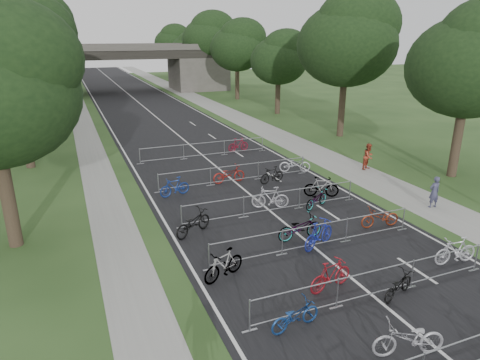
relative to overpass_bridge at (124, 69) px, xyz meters
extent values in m
cube|color=black|center=(0.00, -15.00, -3.53)|extent=(11.00, 140.00, 0.01)
cube|color=gray|center=(8.00, -15.00, -3.53)|extent=(3.00, 140.00, 0.01)
cube|color=gray|center=(-7.50, -15.00, -3.53)|extent=(2.00, 140.00, 0.01)
cube|color=silver|center=(0.00, -15.00, -3.53)|extent=(0.12, 140.00, 0.00)
cube|color=#494641|center=(-11.50, 0.00, -1.03)|extent=(8.00, 8.00, 5.00)
cube|color=#494641|center=(11.50, 0.00, -1.03)|extent=(8.00, 8.00, 5.00)
cube|color=black|center=(0.00, 0.00, 2.07)|extent=(30.00, 8.00, 1.20)
cube|color=#494641|center=(0.00, -3.80, 3.07)|extent=(30.00, 0.40, 0.90)
cube|color=#494641|center=(0.00, 3.80, 3.07)|extent=(30.00, 0.40, 0.90)
cylinder|color=#33261C|center=(-11.50, -49.00, -1.43)|extent=(0.56, 0.56, 4.20)
cylinder|color=#33261C|center=(13.00, -49.00, -1.29)|extent=(0.56, 0.56, 4.48)
ellipsoid|color=black|center=(13.00, -49.00, 3.10)|extent=(7.17, 7.17, 5.88)
sphere|color=black|center=(12.50, -48.50, 2.20)|extent=(4.66, 4.66, 4.66)
cylinder|color=#33261C|center=(-11.50, -37.00, -1.17)|extent=(0.56, 0.56, 4.72)
ellipsoid|color=black|center=(-11.50, -37.00, 3.46)|extent=(7.56, 7.56, 6.20)
sphere|color=black|center=(-10.90, -37.50, 4.97)|extent=(6.05, 6.05, 6.05)
sphere|color=black|center=(-12.00, -36.50, 2.51)|extent=(4.91, 4.91, 4.91)
cylinder|color=#33261C|center=(13.00, -37.00, -0.98)|extent=(0.56, 0.56, 5.11)
ellipsoid|color=black|center=(13.00, -37.00, 4.03)|extent=(8.18, 8.18, 6.70)
sphere|color=black|center=(13.60, -37.50, 5.66)|extent=(6.54, 6.54, 6.54)
sphere|color=black|center=(12.50, -36.50, 3.01)|extent=(5.31, 5.31, 5.31)
cylinder|color=#33261C|center=(-11.50, -25.00, -0.91)|extent=(0.56, 0.56, 5.25)
ellipsoid|color=black|center=(-11.50, -25.00, 4.24)|extent=(8.40, 8.40, 6.89)
sphere|color=black|center=(-10.90, -25.50, 5.92)|extent=(6.72, 6.72, 6.72)
sphere|color=black|center=(-12.00, -24.50, 3.19)|extent=(5.46, 5.46, 5.46)
cylinder|color=#33261C|center=(13.00, -25.00, -1.61)|extent=(0.56, 0.56, 3.85)
ellipsoid|color=black|center=(13.00, -25.00, 2.16)|extent=(6.16, 6.16, 5.05)
sphere|color=black|center=(13.60, -25.50, 3.40)|extent=(4.93, 4.93, 4.93)
sphere|color=black|center=(12.50, -24.50, 1.39)|extent=(4.00, 4.00, 4.00)
cylinder|color=#33261C|center=(-11.50, -13.00, -1.43)|extent=(0.56, 0.56, 4.20)
ellipsoid|color=black|center=(-11.50, -13.00, 2.68)|extent=(6.72, 6.72, 5.51)
sphere|color=black|center=(-10.90, -13.50, 4.03)|extent=(5.38, 5.38, 5.38)
sphere|color=black|center=(-12.00, -12.50, 1.84)|extent=(4.37, 4.37, 4.37)
cylinder|color=#33261C|center=(13.00, -13.00, -1.29)|extent=(0.56, 0.56, 4.48)
ellipsoid|color=black|center=(13.00, -13.00, 3.10)|extent=(7.17, 7.17, 5.88)
sphere|color=black|center=(13.60, -13.50, 4.53)|extent=(5.73, 5.73, 5.73)
sphere|color=black|center=(12.50, -12.50, 2.20)|extent=(4.66, 4.66, 4.66)
cylinder|color=#33261C|center=(-11.50, -1.00, -1.17)|extent=(0.56, 0.56, 4.72)
ellipsoid|color=black|center=(-11.50, -1.00, 3.46)|extent=(7.56, 7.56, 6.20)
sphere|color=black|center=(-10.90, -1.50, 4.97)|extent=(6.05, 6.05, 6.05)
sphere|color=black|center=(-12.00, -0.50, 2.51)|extent=(4.91, 4.91, 4.91)
cylinder|color=#33261C|center=(13.00, -1.00, -0.98)|extent=(0.56, 0.56, 5.11)
ellipsoid|color=black|center=(13.00, -1.00, 4.03)|extent=(8.18, 8.18, 6.70)
sphere|color=black|center=(13.60, -1.50, 5.66)|extent=(6.54, 6.54, 6.54)
sphere|color=black|center=(12.50, -0.50, 3.01)|extent=(5.31, 5.31, 5.31)
cylinder|color=#33261C|center=(-11.50, 11.00, -0.91)|extent=(0.56, 0.56, 5.25)
ellipsoid|color=black|center=(-11.50, 11.00, 4.24)|extent=(8.40, 8.40, 6.89)
sphere|color=black|center=(-10.90, 10.50, 5.92)|extent=(6.72, 6.72, 6.72)
sphere|color=black|center=(-12.00, 11.50, 3.19)|extent=(5.46, 5.46, 5.46)
cylinder|color=#33261C|center=(13.00, 11.00, -1.61)|extent=(0.56, 0.56, 3.85)
ellipsoid|color=black|center=(13.00, 11.00, 2.16)|extent=(6.16, 6.16, 5.05)
sphere|color=black|center=(13.60, 10.50, 3.40)|extent=(4.93, 4.93, 4.93)
sphere|color=black|center=(12.50, 11.50, 1.39)|extent=(4.00, 4.00, 4.00)
cylinder|color=#33261C|center=(-11.50, 23.00, -1.43)|extent=(0.56, 0.56, 4.20)
ellipsoid|color=black|center=(-11.50, 23.00, 2.68)|extent=(6.72, 6.72, 5.51)
sphere|color=black|center=(-10.90, 22.50, 4.03)|extent=(5.38, 5.38, 5.38)
sphere|color=black|center=(-12.00, 23.50, 1.84)|extent=(4.37, 4.37, 4.37)
cylinder|color=#33261C|center=(13.00, 23.00, -1.29)|extent=(0.56, 0.56, 4.48)
ellipsoid|color=black|center=(13.00, 23.00, 3.10)|extent=(7.17, 7.17, 5.88)
sphere|color=black|center=(13.60, 22.50, 4.53)|extent=(5.73, 5.73, 5.73)
sphere|color=black|center=(12.50, 23.50, 2.20)|extent=(4.66, 4.66, 4.66)
cylinder|color=#989A9F|center=(0.00, -61.40, -2.48)|extent=(9.20, 0.04, 0.04)
cylinder|color=#989A9F|center=(0.00, -57.80, -2.48)|extent=(9.20, 0.04, 0.04)
cylinder|color=#989A9F|center=(0.00, -57.80, -3.35)|extent=(9.20, 0.04, 0.04)
cylinder|color=#989A9F|center=(-4.60, -57.80, -2.98)|extent=(0.05, 0.05, 1.10)
cube|color=#989A9F|center=(-4.60, -57.80, -3.52)|extent=(0.50, 0.08, 0.03)
cylinder|color=#989A9F|center=(-1.53, -57.80, -2.98)|extent=(0.05, 0.05, 1.10)
cube|color=#989A9F|center=(-1.53, -57.80, -3.52)|extent=(0.50, 0.08, 0.03)
cylinder|color=#989A9F|center=(1.53, -57.80, -2.98)|extent=(0.05, 0.05, 1.10)
cube|color=#989A9F|center=(1.53, -57.80, -3.52)|extent=(0.50, 0.08, 0.03)
cylinder|color=#989A9F|center=(4.60, -57.80, -2.98)|extent=(0.05, 0.05, 1.10)
cube|color=#989A9F|center=(4.60, -57.80, -3.52)|extent=(0.50, 0.08, 0.03)
cylinder|color=#989A9F|center=(0.00, -54.00, -2.48)|extent=(9.20, 0.04, 0.04)
cylinder|color=#989A9F|center=(0.00, -54.00, -3.35)|extent=(9.20, 0.04, 0.04)
cylinder|color=#989A9F|center=(-4.60, -54.00, -2.98)|extent=(0.05, 0.05, 1.10)
cube|color=#989A9F|center=(-4.60, -54.00, -3.52)|extent=(0.50, 0.08, 0.03)
cylinder|color=#989A9F|center=(-1.53, -54.00, -2.98)|extent=(0.05, 0.05, 1.10)
cube|color=#989A9F|center=(-1.53, -54.00, -3.52)|extent=(0.50, 0.08, 0.03)
cylinder|color=#989A9F|center=(1.53, -54.00, -2.98)|extent=(0.05, 0.05, 1.10)
cube|color=#989A9F|center=(1.53, -54.00, -3.52)|extent=(0.50, 0.08, 0.03)
cylinder|color=#989A9F|center=(4.60, -54.00, -2.98)|extent=(0.05, 0.05, 1.10)
cube|color=#989A9F|center=(4.60, -54.00, -3.52)|extent=(0.50, 0.08, 0.03)
cylinder|color=#989A9F|center=(0.00, -50.00, -2.48)|extent=(9.20, 0.04, 0.04)
cylinder|color=#989A9F|center=(0.00, -50.00, -3.35)|extent=(9.20, 0.04, 0.04)
cylinder|color=#989A9F|center=(-4.60, -50.00, -2.98)|extent=(0.05, 0.05, 1.10)
cube|color=#989A9F|center=(-4.60, -50.00, -3.52)|extent=(0.50, 0.08, 0.03)
cylinder|color=#989A9F|center=(-1.53, -50.00, -2.98)|extent=(0.05, 0.05, 1.10)
cube|color=#989A9F|center=(-1.53, -50.00, -3.52)|extent=(0.50, 0.08, 0.03)
cylinder|color=#989A9F|center=(1.53, -50.00, -2.98)|extent=(0.05, 0.05, 1.10)
cube|color=#989A9F|center=(1.53, -50.00, -3.52)|extent=(0.50, 0.08, 0.03)
cylinder|color=#989A9F|center=(4.60, -50.00, -2.98)|extent=(0.05, 0.05, 1.10)
cube|color=#989A9F|center=(4.60, -50.00, -3.52)|extent=(0.50, 0.08, 0.03)
cylinder|color=#989A9F|center=(0.00, -45.00, -2.48)|extent=(9.20, 0.04, 0.04)
cylinder|color=#989A9F|center=(0.00, -45.00, -3.35)|extent=(9.20, 0.04, 0.04)
cylinder|color=#989A9F|center=(-4.60, -45.00, -2.98)|extent=(0.05, 0.05, 1.10)
cube|color=#989A9F|center=(-4.60, -45.00, -3.52)|extent=(0.50, 0.08, 0.03)
cylinder|color=#989A9F|center=(-1.53, -45.00, -2.98)|extent=(0.05, 0.05, 1.10)
cube|color=#989A9F|center=(-1.53, -45.00, -3.52)|extent=(0.50, 0.08, 0.03)
cylinder|color=#989A9F|center=(1.53, -45.00, -2.98)|extent=(0.05, 0.05, 1.10)
cube|color=#989A9F|center=(1.53, -45.00, -3.52)|extent=(0.50, 0.08, 0.03)
cylinder|color=#989A9F|center=(4.60, -45.00, -2.98)|extent=(0.05, 0.05, 1.10)
cube|color=#989A9F|center=(4.60, -45.00, -3.52)|extent=(0.50, 0.08, 0.03)
cylinder|color=#989A9F|center=(0.00, -39.00, -2.48)|extent=(9.20, 0.04, 0.04)
cylinder|color=#989A9F|center=(0.00, -39.00, -3.35)|extent=(9.20, 0.04, 0.04)
cylinder|color=#989A9F|center=(-4.60, -39.00, -2.98)|extent=(0.05, 0.05, 1.10)
cube|color=#989A9F|center=(-4.60, -39.00, -3.52)|extent=(0.50, 0.08, 0.03)
cylinder|color=#989A9F|center=(-1.53, -39.00, -2.98)|extent=(0.05, 0.05, 1.10)
cube|color=#989A9F|center=(-1.53, -39.00, -3.52)|extent=(0.50, 0.08, 0.03)
cylinder|color=#989A9F|center=(1.53, -39.00, -2.98)|extent=(0.05, 0.05, 1.10)
cube|color=#989A9F|center=(1.53, -39.00, -3.52)|extent=(0.50, 0.08, 0.03)
cylinder|color=#989A9F|center=(4.60, -39.00, -2.98)|extent=(0.05, 0.05, 1.10)
cube|color=#989A9F|center=(4.60, -39.00, -3.52)|extent=(0.50, 0.08, 0.03)
imported|color=#B1B1B9|center=(-0.98, -60.37, -3.00)|extent=(2.17, 1.24, 1.08)
imported|color=navy|center=(-3.29, -58.19, -3.08)|extent=(1.79, 0.84, 0.91)
imported|color=maroon|center=(-1.13, -56.82, -2.98)|extent=(1.92, 0.87, 1.11)
imported|color=black|center=(0.72, -58.06, -3.09)|extent=(1.78, 1.13, 0.88)
imported|color=silver|center=(4.30, -57.14, -2.98)|extent=(1.89, 0.73, 1.11)
imported|color=#989A9F|center=(-4.30, -54.76, -2.98)|extent=(1.91, 1.19, 1.11)
imported|color=#989A9F|center=(-0.19, -53.06, -2.99)|extent=(2.09, 0.73, 1.10)
imported|color=#1B2899|center=(0.18, -53.98, -2.94)|extent=(2.04, 1.32, 1.19)
imported|color=maroon|center=(3.83, -53.38, -3.04)|extent=(1.94, 0.92, 0.98)
imported|color=black|center=(-4.30, -50.83, -2.98)|extent=(2.17, 1.69, 1.10)
imported|color=#A6A5AD|center=(0.17, -49.43, -2.96)|extent=(1.97, 1.21, 1.14)
imported|color=#989A9F|center=(2.39, -50.24, -3.06)|extent=(1.88, 1.32, 0.94)
imported|color=#989A9F|center=(3.44, -49.04, -2.97)|extent=(1.93, 1.33, 1.14)
imported|color=navy|center=(-3.90, -45.89, -3.01)|extent=(1.82, 0.85, 1.06)
imported|color=maroon|center=(-0.36, -44.92, -3.01)|extent=(2.03, 0.77, 1.06)
imported|color=black|center=(1.97, -45.97, -3.03)|extent=(1.72, 0.76, 1.00)
imported|color=#B8B9C1|center=(4.30, -44.57, -3.01)|extent=(2.10, 1.36, 1.04)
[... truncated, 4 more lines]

